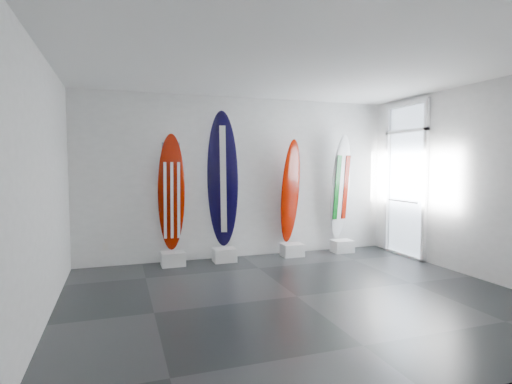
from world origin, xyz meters
name	(u,v)px	position (x,y,z in m)	size (l,w,h in m)	color
floor	(297,296)	(0.00, 0.00, 0.00)	(6.00, 6.00, 0.00)	black
ceiling	(299,67)	(0.00, 0.00, 3.00)	(6.00, 6.00, 0.00)	white
wall_back	(242,178)	(0.00, 2.50, 1.50)	(6.00, 6.00, 0.00)	silver
wall_front	(443,200)	(0.00, -2.50, 1.50)	(6.00, 6.00, 0.00)	silver
wall_left	(41,189)	(-3.00, 0.00, 1.50)	(5.00, 5.00, 0.00)	silver
wall_right	(475,181)	(3.00, 0.00, 1.50)	(5.00, 5.00, 0.00)	silver
display_block_usa	(173,259)	(-1.35, 2.18, 0.12)	(0.40, 0.30, 0.24)	silver
surfboard_usa	(171,193)	(-1.35, 2.28, 1.26)	(0.46, 0.08, 2.04)	#7D0D00
display_block_navy	(224,255)	(-0.43, 2.18, 0.12)	(0.40, 0.30, 0.24)	silver
surfboard_navy	(223,180)	(-0.43, 2.28, 1.47)	(0.56, 0.08, 2.47)	black
display_block_swiss	(292,250)	(0.90, 2.18, 0.12)	(0.40, 0.30, 0.24)	silver
surfboard_swiss	(290,192)	(0.90, 2.28, 1.23)	(0.45, 0.08, 2.00)	#7D0D00
display_block_italy	(342,246)	(1.99, 2.18, 0.12)	(0.40, 0.30, 0.24)	silver
surfboard_italy	(340,188)	(1.99, 2.28, 1.29)	(0.48, 0.08, 2.10)	white
wall_outlet	(106,247)	(-2.45, 2.48, 0.35)	(0.09, 0.02, 0.13)	silver
glass_door	(406,182)	(2.97, 1.55, 1.43)	(0.12, 1.16, 2.85)	white
balcony	(459,226)	(4.30, 1.55, 0.50)	(2.80, 2.20, 1.20)	slate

